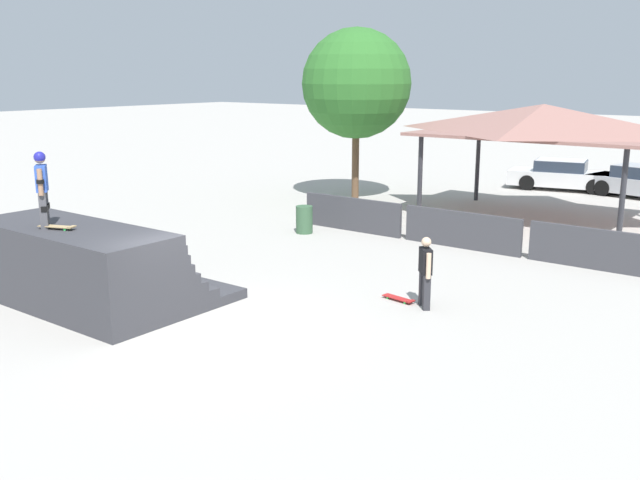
{
  "coord_description": "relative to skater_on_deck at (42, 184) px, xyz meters",
  "views": [
    {
      "loc": [
        9.75,
        -8.98,
        4.85
      ],
      "look_at": [
        -0.35,
        4.19,
        0.95
      ],
      "focal_mm": 40.0,
      "sensor_mm": 36.0,
      "label": 1
    }
  ],
  "objects": [
    {
      "name": "skater_on_deck",
      "position": [
        0.0,
        0.0,
        0.0
      ],
      "size": [
        0.62,
        0.52,
        1.57
      ],
      "rotation": [
        0.0,
        0.0,
        -0.65
      ],
      "color": "#4C4C51",
      "rests_on": "quarter_pipe_ramp"
    },
    {
      "name": "skateboard_on_ground",
      "position": [
        5.66,
        4.82,
        -2.58
      ],
      "size": [
        0.82,
        0.32,
        0.09
      ],
      "rotation": [
        0.0,
        0.0,
        6.13
      ],
      "color": "green",
      "rests_on": "ground"
    },
    {
      "name": "tree_beside_pavilion",
      "position": [
        -2.56,
        14.98,
        1.82
      ],
      "size": [
        4.2,
        4.2,
        6.56
      ],
      "color": "brown",
      "rests_on": "ground"
    },
    {
      "name": "quarter_pipe_ramp",
      "position": [
        0.38,
        0.64,
        -1.87
      ],
      "size": [
        4.96,
        3.59,
        1.73
      ],
      "color": "#38383D",
      "rests_on": "ground"
    },
    {
      "name": "ground_plane",
      "position": [
        3.55,
        0.99,
        -2.63
      ],
      "size": [
        160.0,
        160.0,
        0.0
      ],
      "primitive_type": "plane",
      "color": "#ADA8A0"
    },
    {
      "name": "bystander_walking",
      "position": [
        6.3,
        4.78,
        -1.78
      ],
      "size": [
        0.49,
        0.52,
        1.53
      ],
      "rotation": [
        0.0,
        0.0,
        2.32
      ],
      "color": "#2D2D33",
      "rests_on": "ground"
    },
    {
      "name": "barrier_fence",
      "position": [
        4.52,
        10.05,
        -2.11
      ],
      "size": [
        11.11,
        0.12,
        1.05
      ],
      "color": "#3D3D42",
      "rests_on": "ground"
    },
    {
      "name": "trash_bin",
      "position": [
        -0.24,
        8.87,
        -2.21
      ],
      "size": [
        0.52,
        0.52,
        0.85
      ],
      "primitive_type": "cylinder",
      "color": "#385B3D",
      "rests_on": "ground"
    },
    {
      "name": "pavilion_shelter",
      "position": [
        4.7,
        15.31,
        0.69
      ],
      "size": [
        7.72,
        5.25,
        3.86
      ],
      "color": "#2D2D33",
      "rests_on": "ground"
    },
    {
      "name": "skateboard_on_deck",
      "position": [
        0.39,
        0.04,
        -0.85
      ],
      "size": [
        0.82,
        0.47,
        0.09
      ],
      "rotation": [
        0.0,
        0.0,
        0.37
      ],
      "color": "green",
      "rests_on": "quarter_pipe_ramp"
    },
    {
      "name": "parked_car_white",
      "position": [
        3.16,
        22.19,
        -2.03
      ],
      "size": [
        4.67,
        2.61,
        1.27
      ],
      "rotation": [
        0.0,
        0.0,
        0.21
      ],
      "color": "silver",
      "rests_on": "ground"
    }
  ]
}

